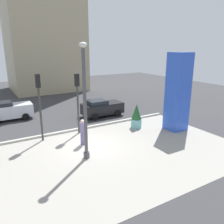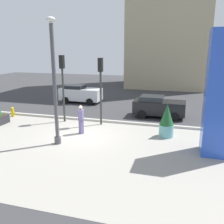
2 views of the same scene
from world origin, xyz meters
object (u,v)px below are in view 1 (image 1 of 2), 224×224
(traffic_light_corner, at_px, (39,97))
(pedestrian_on_sidewalk, at_px, (83,131))
(potted_plant_curbside, at_px, (136,116))
(car_passing_lane, at_px, (8,111))
(art_pillar_blue, at_px, (178,92))
(traffic_light_far_side, at_px, (77,94))
(lamp_post, at_px, (85,105))
(car_far_lane, at_px, (102,108))

(traffic_light_corner, bearing_deg, pedestrian_on_sidewalk, -44.05)
(potted_plant_curbside, distance_m, car_passing_lane, 11.50)
(potted_plant_curbside, xyz_separation_m, car_passing_lane, (-8.69, 7.53, -0.10))
(art_pillar_blue, bearing_deg, traffic_light_far_side, 156.23)
(traffic_light_corner, height_order, car_passing_lane, traffic_light_corner)
(traffic_light_far_side, relative_size, car_passing_lane, 1.14)
(lamp_post, height_order, car_passing_lane, lamp_post)
(car_far_lane, distance_m, pedestrian_on_sidewalk, 6.67)
(potted_plant_curbside, height_order, car_far_lane, potted_plant_curbside)
(art_pillar_blue, bearing_deg, potted_plant_curbside, 144.11)
(lamp_post, distance_m, pedestrian_on_sidewalk, 3.01)
(art_pillar_blue, distance_m, traffic_light_corner, 10.26)
(traffic_light_corner, distance_m, car_passing_lane, 6.84)
(lamp_post, height_order, pedestrian_on_sidewalk, lamp_post)
(art_pillar_blue, xyz_separation_m, traffic_light_far_side, (-7.03, 3.09, 0.05))
(car_far_lane, relative_size, pedestrian_on_sidewalk, 2.17)
(traffic_light_far_side, xyz_separation_m, car_far_lane, (3.61, 3.05, -2.24))
(art_pillar_blue, bearing_deg, pedestrian_on_sidewalk, 172.81)
(car_far_lane, bearing_deg, traffic_light_far_side, -139.84)
(lamp_post, height_order, traffic_light_corner, lamp_post)
(lamp_post, distance_m, traffic_light_corner, 4.32)
(traffic_light_corner, height_order, car_far_lane, traffic_light_corner)
(art_pillar_blue, relative_size, potted_plant_curbside, 3.01)
(potted_plant_curbside, distance_m, pedestrian_on_sidewalk, 5.16)
(pedestrian_on_sidewalk, bearing_deg, lamp_post, -107.51)
(car_far_lane, bearing_deg, art_pillar_blue, -60.94)
(lamp_post, xyz_separation_m, car_passing_lane, (-2.99, 10.31, -2.37))
(lamp_post, relative_size, car_far_lane, 1.72)
(art_pillar_blue, height_order, car_far_lane, art_pillar_blue)
(lamp_post, xyz_separation_m, traffic_light_corner, (-1.57, 4.02, -0.09))
(car_passing_lane, bearing_deg, art_pillar_blue, -39.85)
(potted_plant_curbside, xyz_separation_m, car_far_lane, (-0.89, 4.32, -0.15))
(lamp_post, relative_size, pedestrian_on_sidewalk, 3.73)
(potted_plant_curbside, relative_size, traffic_light_far_side, 0.44)
(lamp_post, xyz_separation_m, pedestrian_on_sidewalk, (0.60, 1.92, -2.24))
(car_passing_lane, bearing_deg, lamp_post, -73.82)
(lamp_post, bearing_deg, traffic_light_far_side, 73.58)
(potted_plant_curbside, bearing_deg, art_pillar_blue, -35.89)
(lamp_post, distance_m, car_far_lane, 8.91)
(lamp_post, xyz_separation_m, art_pillar_blue, (8.22, 0.95, -0.23))
(lamp_post, height_order, potted_plant_curbside, lamp_post)
(potted_plant_curbside, relative_size, pedestrian_on_sidewalk, 1.12)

